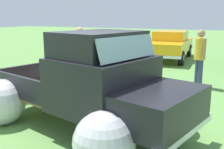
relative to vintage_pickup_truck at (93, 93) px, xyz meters
The scene contains 5 objects.
ground_plane 0.85m from the vintage_pickup_truck, 167.59° to the left, with size 80.00×80.00×0.00m, color #609347.
vintage_pickup_truck is the anchor object (origin of this frame).
show_car_0 9.37m from the vintage_pickup_truck, 96.56° to the left, with size 2.20×4.71×1.43m.
spectator_0 4.19m from the vintage_pickup_truck, 127.10° to the left, with size 0.47×0.50×1.83m.
spectator_1 4.52m from the vintage_pickup_truck, 74.39° to the left, with size 0.48×0.48×1.78m.
Camera 1 is at (2.94, -4.29, 2.19)m, focal length 43.18 mm.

